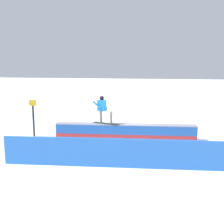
# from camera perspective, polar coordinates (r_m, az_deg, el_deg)

# --- Properties ---
(ground_plane) EXTENTS (120.00, 120.00, 0.00)m
(ground_plane) POSITION_cam_1_polar(r_m,az_deg,el_deg) (13.62, 2.81, -5.72)
(ground_plane) COLOR white
(grind_box) EXTENTS (7.06, 1.14, 0.77)m
(grind_box) POSITION_cam_1_polar(r_m,az_deg,el_deg) (13.53, 2.82, -4.31)
(grind_box) COLOR blue
(grind_box) RESTS_ON ground_plane
(snowboarder) EXTENTS (1.45, 0.72, 1.41)m
(snowboarder) POSITION_cam_1_polar(r_m,az_deg,el_deg) (13.45, -1.94, 0.74)
(snowboarder) COLOR black
(snowboarder) RESTS_ON grind_box
(safety_fence) EXTENTS (8.01, 0.78, 1.08)m
(safety_fence) POSITION_cam_1_polar(r_m,az_deg,el_deg) (9.79, -0.18, -8.74)
(safety_fence) COLOR #337CE5
(safety_fence) RESTS_ON ground_plane
(trail_marker) EXTENTS (0.40, 0.10, 1.92)m
(trail_marker) POSITION_cam_1_polar(r_m,az_deg,el_deg) (14.47, -16.43, -1.02)
(trail_marker) COLOR #262628
(trail_marker) RESTS_ON ground_plane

